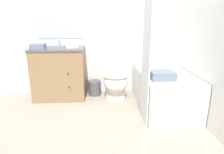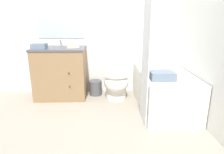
{
  "view_description": "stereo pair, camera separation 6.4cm",
  "coord_description": "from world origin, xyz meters",
  "px_view_note": "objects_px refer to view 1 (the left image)",
  "views": [
    {
      "loc": [
        -0.09,
        -1.98,
        1.29
      ],
      "look_at": [
        0.06,
        0.67,
        0.5
      ],
      "focal_mm": 32.0,
      "sensor_mm": 36.0,
      "label": 1
    },
    {
      "loc": [
        -0.03,
        -1.98,
        1.29
      ],
      "look_at": [
        0.06,
        0.67,
        0.5
      ],
      "focal_mm": 32.0,
      "sensor_mm": 36.0,
      "label": 2
    }
  ],
  "objects_px": {
    "sink_faucet": "(60,44)",
    "toilet": "(115,80)",
    "bathtub": "(162,88)",
    "wastebasket": "(95,88)",
    "hand_towel_folded": "(38,46)",
    "bath_towel_folded": "(162,75)",
    "soap_dispenser": "(76,44)",
    "vanity_cabinet": "(60,73)",
    "tissue_box": "(71,45)"
  },
  "relations": [
    {
      "from": "hand_towel_folded",
      "to": "bath_towel_folded",
      "type": "xyz_separation_m",
      "value": [
        1.72,
        -0.71,
        -0.28
      ]
    },
    {
      "from": "hand_towel_folded",
      "to": "bath_towel_folded",
      "type": "distance_m",
      "value": 1.88
    },
    {
      "from": "hand_towel_folded",
      "to": "bath_towel_folded",
      "type": "bearing_deg",
      "value": -22.34
    },
    {
      "from": "vanity_cabinet",
      "to": "hand_towel_folded",
      "type": "distance_m",
      "value": 0.54
    },
    {
      "from": "wastebasket",
      "to": "bath_towel_folded",
      "type": "height_order",
      "value": "bath_towel_folded"
    },
    {
      "from": "vanity_cabinet",
      "to": "bathtub",
      "type": "bearing_deg",
      "value": -15.18
    },
    {
      "from": "vanity_cabinet",
      "to": "bath_towel_folded",
      "type": "relative_size",
      "value": 2.76
    },
    {
      "from": "bathtub",
      "to": "tissue_box",
      "type": "xyz_separation_m",
      "value": [
        -1.37,
        0.41,
        0.61
      ]
    },
    {
      "from": "wastebasket",
      "to": "bath_towel_folded",
      "type": "distance_m",
      "value": 1.35
    },
    {
      "from": "tissue_box",
      "to": "bath_towel_folded",
      "type": "relative_size",
      "value": 0.48
    },
    {
      "from": "sink_faucet",
      "to": "wastebasket",
      "type": "bearing_deg",
      "value": -11.27
    },
    {
      "from": "toilet",
      "to": "wastebasket",
      "type": "xyz_separation_m",
      "value": [
        -0.35,
        0.17,
        -0.19
      ]
    },
    {
      "from": "bath_towel_folded",
      "to": "tissue_box",
      "type": "bearing_deg",
      "value": 146.97
    },
    {
      "from": "soap_dispenser",
      "to": "bath_towel_folded",
      "type": "xyz_separation_m",
      "value": [
        1.15,
        -0.81,
        -0.3
      ]
    },
    {
      "from": "bathtub",
      "to": "soap_dispenser",
      "type": "xyz_separation_m",
      "value": [
        -1.29,
        0.41,
        0.62
      ]
    },
    {
      "from": "sink_faucet",
      "to": "toilet",
      "type": "xyz_separation_m",
      "value": [
        0.91,
        -0.28,
        -0.56
      ]
    },
    {
      "from": "bathtub",
      "to": "tissue_box",
      "type": "distance_m",
      "value": 1.56
    },
    {
      "from": "bath_towel_folded",
      "to": "toilet",
      "type": "bearing_deg",
      "value": 126.53
    },
    {
      "from": "sink_faucet",
      "to": "hand_towel_folded",
      "type": "height_order",
      "value": "sink_faucet"
    },
    {
      "from": "sink_faucet",
      "to": "toilet",
      "type": "distance_m",
      "value": 1.11
    },
    {
      "from": "bathtub",
      "to": "wastebasket",
      "type": "xyz_separation_m",
      "value": [
        -1.03,
        0.5,
        -0.15
      ]
    },
    {
      "from": "vanity_cabinet",
      "to": "bath_towel_folded",
      "type": "height_order",
      "value": "vanity_cabinet"
    },
    {
      "from": "bathtub",
      "to": "soap_dispenser",
      "type": "height_order",
      "value": "soap_dispenser"
    },
    {
      "from": "bathtub",
      "to": "hand_towel_folded",
      "type": "distance_m",
      "value": 1.98
    },
    {
      "from": "hand_towel_folded",
      "to": "bath_towel_folded",
      "type": "relative_size",
      "value": 0.71
    },
    {
      "from": "hand_towel_folded",
      "to": "toilet",
      "type": "bearing_deg",
      "value": 0.89
    },
    {
      "from": "vanity_cabinet",
      "to": "wastebasket",
      "type": "distance_m",
      "value": 0.64
    },
    {
      "from": "bathtub",
      "to": "hand_towel_folded",
      "type": "xyz_separation_m",
      "value": [
        -1.86,
        0.31,
        0.6
      ]
    },
    {
      "from": "vanity_cabinet",
      "to": "wastebasket",
      "type": "relative_size",
      "value": 3.32
    },
    {
      "from": "vanity_cabinet",
      "to": "soap_dispenser",
      "type": "relative_size",
      "value": 6.28
    },
    {
      "from": "soap_dispenser",
      "to": "bath_towel_folded",
      "type": "distance_m",
      "value": 1.44
    },
    {
      "from": "bath_towel_folded",
      "to": "wastebasket",
      "type": "bearing_deg",
      "value": 134.8
    },
    {
      "from": "toilet",
      "to": "soap_dispenser",
      "type": "height_order",
      "value": "soap_dispenser"
    },
    {
      "from": "soap_dispenser",
      "to": "sink_faucet",
      "type": "bearing_deg",
      "value": 146.25
    },
    {
      "from": "sink_faucet",
      "to": "soap_dispenser",
      "type": "xyz_separation_m",
      "value": [
        0.3,
        -0.2,
        0.02
      ]
    },
    {
      "from": "vanity_cabinet",
      "to": "tissue_box",
      "type": "distance_m",
      "value": 0.51
    },
    {
      "from": "toilet",
      "to": "hand_towel_folded",
      "type": "relative_size",
      "value": 3.37
    },
    {
      "from": "bath_towel_folded",
      "to": "vanity_cabinet",
      "type": "bearing_deg",
      "value": 150.34
    },
    {
      "from": "tissue_box",
      "to": "toilet",
      "type": "bearing_deg",
      "value": -6.17
    },
    {
      "from": "sink_faucet",
      "to": "bathtub",
      "type": "bearing_deg",
      "value": -21.04
    },
    {
      "from": "hand_towel_folded",
      "to": "bathtub",
      "type": "bearing_deg",
      "value": -9.53
    },
    {
      "from": "vanity_cabinet",
      "to": "soap_dispenser",
      "type": "xyz_separation_m",
      "value": [
        0.3,
        -0.02,
        0.47
      ]
    },
    {
      "from": "toilet",
      "to": "hand_towel_folded",
      "type": "bearing_deg",
      "value": -179.11
    },
    {
      "from": "soap_dispenser",
      "to": "bath_towel_folded",
      "type": "relative_size",
      "value": 0.44
    },
    {
      "from": "toilet",
      "to": "bathtub",
      "type": "xyz_separation_m",
      "value": [
        0.68,
        -0.33,
        -0.04
      ]
    },
    {
      "from": "toilet",
      "to": "vanity_cabinet",
      "type": "bearing_deg",
      "value": 173.72
    },
    {
      "from": "bathtub",
      "to": "tissue_box",
      "type": "height_order",
      "value": "tissue_box"
    },
    {
      "from": "vanity_cabinet",
      "to": "tissue_box",
      "type": "height_order",
      "value": "tissue_box"
    },
    {
      "from": "hand_towel_folded",
      "to": "soap_dispenser",
      "type": "bearing_deg",
      "value": 10.03
    },
    {
      "from": "sink_faucet",
      "to": "toilet",
      "type": "height_order",
      "value": "sink_faucet"
    }
  ]
}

